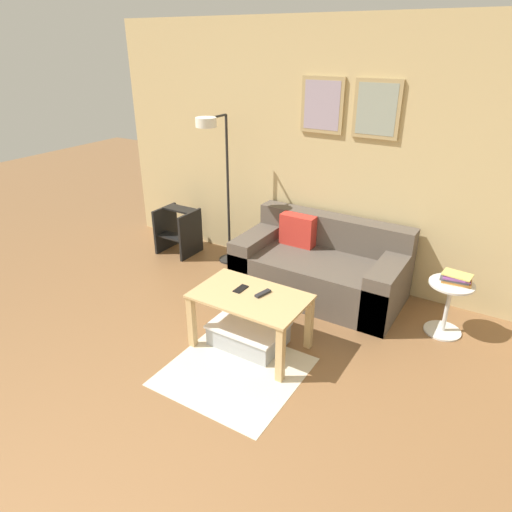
{
  "coord_description": "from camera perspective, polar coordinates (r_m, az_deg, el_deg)",
  "views": [
    {
      "loc": [
        1.57,
        -0.49,
        2.32
      ],
      "look_at": [
        -0.07,
        2.15,
        0.85
      ],
      "focal_mm": 32.0,
      "sensor_mm": 36.0,
      "label": 1
    }
  ],
  "objects": [
    {
      "name": "side_table",
      "position": [
        4.25,
        22.88,
        -5.43
      ],
      "size": [
        0.37,
        0.37,
        0.49
      ],
      "color": "silver",
      "rests_on": "ground_plane"
    },
    {
      "name": "remote_control",
      "position": [
        3.64,
        0.87,
        -4.69
      ],
      "size": [
        0.08,
        0.16,
        0.02
      ],
      "primitive_type": "cube",
      "rotation": [
        0.0,
        0.0,
        -0.24
      ],
      "color": "#232328",
      "rests_on": "coffee_table"
    },
    {
      "name": "cell_phone",
      "position": [
        3.72,
        -1.92,
        -4.12
      ],
      "size": [
        0.07,
        0.14,
        0.01
      ],
      "primitive_type": "cube",
      "rotation": [
        0.0,
        0.0,
        -0.02
      ],
      "color": "black",
      "rests_on": "coffee_table"
    },
    {
      "name": "step_stool",
      "position": [
        5.5,
        -9.74,
        3.24
      ],
      "size": [
        0.42,
        0.4,
        0.54
      ],
      "color": "black",
      "rests_on": "ground_plane"
    },
    {
      "name": "storage_bin",
      "position": [
        3.88,
        -0.94,
        -9.66
      ],
      "size": [
        0.6,
        0.44,
        0.19
      ],
      "color": "#9EA3A8",
      "rests_on": "ground_plane"
    },
    {
      "name": "couch",
      "position": [
        4.59,
        8.02,
        -1.51
      ],
      "size": [
        1.62,
        0.84,
        0.74
      ],
      "color": "brown",
      "rests_on": "ground_plane"
    },
    {
      "name": "book_stack",
      "position": [
        4.15,
        23.77,
        -2.56
      ],
      "size": [
        0.26,
        0.17,
        0.09
      ],
      "color": "#D18438",
      "rests_on": "side_table"
    },
    {
      "name": "area_rug",
      "position": [
        3.65,
        -2.72,
        -14.19
      ],
      "size": [
        1.0,
        0.98,
        0.01
      ],
      "primitive_type": "cube",
      "color": "beige",
      "rests_on": "ground_plane"
    },
    {
      "name": "coffee_table",
      "position": [
        3.69,
        -0.73,
        -6.26
      ],
      "size": [
        0.91,
        0.56,
        0.49
      ],
      "color": "tan",
      "rests_on": "ground_plane"
    },
    {
      "name": "floor_lamp",
      "position": [
        4.79,
        -5.02,
        11.13
      ],
      "size": [
        0.25,
        0.56,
        1.66
      ],
      "color": "black",
      "rests_on": "ground_plane"
    },
    {
      "name": "wall_back",
      "position": [
        4.63,
        11.31,
        11.89
      ],
      "size": [
        5.6,
        0.09,
        2.55
      ],
      "color": "tan",
      "rests_on": "ground_plane"
    }
  ]
}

